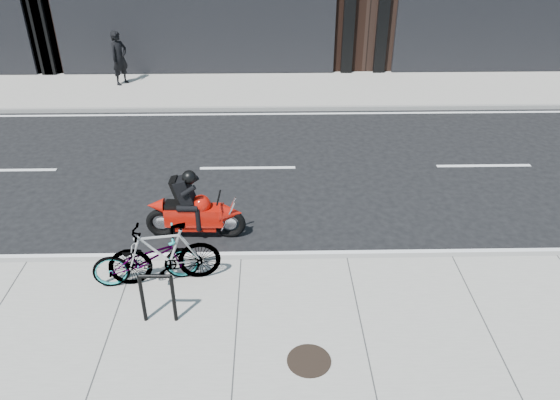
{
  "coord_description": "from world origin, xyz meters",
  "views": [
    {
      "loc": [
        0.56,
        -10.27,
        6.3
      ],
      "look_at": [
        0.75,
        -1.13,
        0.9
      ],
      "focal_mm": 35.0,
      "sensor_mm": 36.0,
      "label": 1
    }
  ],
  "objects_px": {
    "bike_rack": "(157,294)",
    "motorcycle": "(199,210)",
    "bicycle_rear": "(164,254)",
    "pedestrian": "(119,58)",
    "manhole_cover": "(309,361)",
    "bicycle_front": "(146,259)"
  },
  "relations": [
    {
      "from": "motorcycle",
      "to": "manhole_cover",
      "type": "relative_size",
      "value": 3.06
    },
    {
      "from": "bicycle_front",
      "to": "manhole_cover",
      "type": "bearing_deg",
      "value": -136.14
    },
    {
      "from": "bicycle_rear",
      "to": "bicycle_front",
      "type": "bearing_deg",
      "value": -98.24
    },
    {
      "from": "manhole_cover",
      "to": "pedestrian",
      "type": "bearing_deg",
      "value": 113.75
    },
    {
      "from": "manhole_cover",
      "to": "bicycle_front",
      "type": "bearing_deg",
      "value": 144.55
    },
    {
      "from": "bike_rack",
      "to": "motorcycle",
      "type": "distance_m",
      "value": 2.62
    },
    {
      "from": "bicycle_front",
      "to": "bicycle_rear",
      "type": "relative_size",
      "value": 0.95
    },
    {
      "from": "bicycle_front",
      "to": "manhole_cover",
      "type": "relative_size",
      "value": 2.8
    },
    {
      "from": "bicycle_front",
      "to": "pedestrian",
      "type": "relative_size",
      "value": 1.03
    },
    {
      "from": "bicycle_front",
      "to": "motorcycle",
      "type": "distance_m",
      "value": 1.75
    },
    {
      "from": "bicycle_front",
      "to": "motorcycle",
      "type": "bearing_deg",
      "value": -35.84
    },
    {
      "from": "bicycle_rear",
      "to": "pedestrian",
      "type": "relative_size",
      "value": 1.08
    },
    {
      "from": "motorcycle",
      "to": "pedestrian",
      "type": "height_order",
      "value": "pedestrian"
    },
    {
      "from": "bike_rack",
      "to": "bicycle_front",
      "type": "bearing_deg",
      "value": 110.4
    },
    {
      "from": "bicycle_rear",
      "to": "manhole_cover",
      "type": "height_order",
      "value": "bicycle_rear"
    },
    {
      "from": "bicycle_rear",
      "to": "bike_rack",
      "type": "bearing_deg",
      "value": -5.27
    },
    {
      "from": "bicycle_front",
      "to": "pedestrian",
      "type": "distance_m",
      "value": 11.28
    },
    {
      "from": "pedestrian",
      "to": "manhole_cover",
      "type": "xyz_separation_m",
      "value": [
        5.64,
        -12.82,
        -0.89
      ]
    },
    {
      "from": "motorcycle",
      "to": "manhole_cover",
      "type": "height_order",
      "value": "motorcycle"
    },
    {
      "from": "bike_rack",
      "to": "motorcycle",
      "type": "bearing_deg",
      "value": 81.86
    },
    {
      "from": "bike_rack",
      "to": "pedestrian",
      "type": "xyz_separation_m",
      "value": [
        -3.3,
        11.89,
        0.36
      ]
    },
    {
      "from": "bicycle_front",
      "to": "manhole_cover",
      "type": "height_order",
      "value": "bicycle_front"
    }
  ]
}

